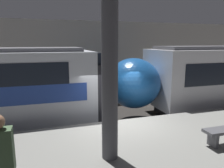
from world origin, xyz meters
TOP-DOWN VIEW (x-y plane):
  - ground_plane at (0.00, 0.00)m, footprint 120.00×120.00m
  - platform at (0.00, -2.14)m, footprint 40.00×4.29m
  - station_rear_barrier at (0.00, 6.69)m, footprint 50.00×0.15m
  - support_pillar_near at (-1.04, -2.35)m, footprint 0.38×0.38m
  - person_waiting at (-3.14, -3.62)m, footprint 0.38×0.24m

SIDE VIEW (x-z plane):
  - ground_plane at x=0.00m, z-range 0.00..0.00m
  - platform at x=0.00m, z-range 0.00..0.96m
  - person_waiting at x=-3.14m, z-range 1.01..2.70m
  - station_rear_barrier at x=0.00m, z-range 0.00..4.98m
  - support_pillar_near at x=-1.04m, z-range 0.96..4.75m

